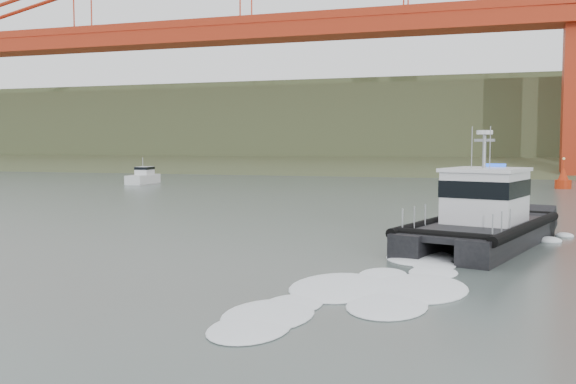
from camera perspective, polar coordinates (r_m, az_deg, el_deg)
name	(u,v)px	position (r m, az deg, el deg)	size (l,w,h in m)	color
ground	(268,277)	(22.66, -1.80, -7.52)	(400.00, 400.00, 0.00)	#495650
headlands	(457,134)	(146.63, 14.77, 5.01)	(500.00, 105.36, 27.12)	#384527
patrol_boat	(483,216)	(30.58, 16.91, -2.06)	(7.08, 11.93, 5.45)	black
motorboat	(144,177)	(78.57, -12.72, 1.31)	(2.45, 5.96, 3.19)	silver
nav_buoy	(563,180)	(73.74, 23.27, 0.99)	(1.68, 1.68, 3.50)	#B62A0C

